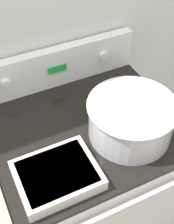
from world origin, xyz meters
TOP-DOWN VIEW (x-y plane):
  - kitchen_wall at (0.00, 0.73)m, footprint 8.00×0.05m
  - stove_range at (0.00, 0.35)m, footprint 0.81×0.73m
  - control_panel at (0.00, 0.67)m, footprint 0.81×0.07m
  - mixing_bowl at (0.15, 0.23)m, footprint 0.36×0.36m
  - casserole_dish at (-0.21, 0.15)m, footprint 0.29×0.24m

SIDE VIEW (x-z plane):
  - stove_range at x=0.00m, z-range 0.00..0.96m
  - casserole_dish at x=-0.21m, z-range 0.96..1.01m
  - mixing_bowl at x=0.15m, z-range 0.97..1.13m
  - control_panel at x=0.00m, z-range 0.96..1.15m
  - kitchen_wall at x=0.00m, z-range 0.00..2.50m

